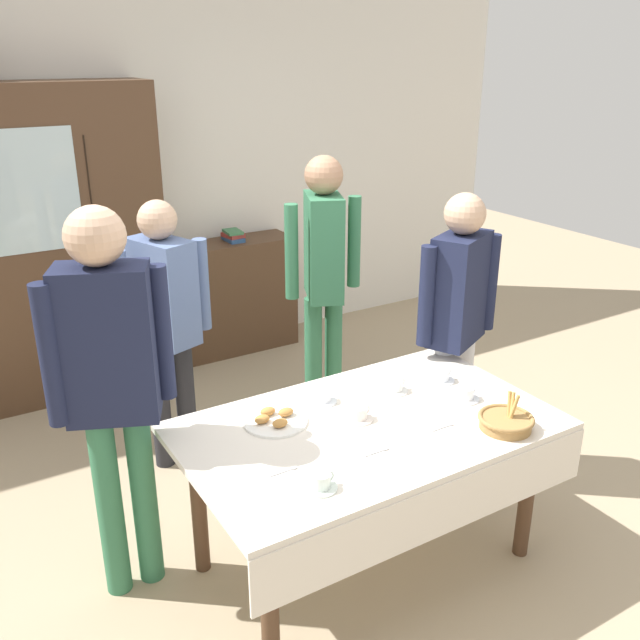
{
  "coord_description": "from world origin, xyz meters",
  "views": [
    {
      "loc": [
        -1.55,
        -2.35,
        2.26
      ],
      "look_at": [
        0.0,
        0.2,
        1.09
      ],
      "focal_mm": 38.87,
      "sensor_mm": 36.0,
      "label": 1
    }
  ],
  "objects_px": {
    "tea_cup_far_right": "(321,482)",
    "person_by_cabinet": "(457,310)",
    "dining_table": "(372,447)",
    "tea_cup_back_edge": "(395,386)",
    "pastry_plate": "(275,420)",
    "person_beside_shelf": "(324,266)",
    "person_behind_table_left": "(111,371)",
    "person_behind_table_right": "(165,312)",
    "tea_cup_mid_left": "(359,414)",
    "bread_basket": "(506,421)",
    "bookshelf_low": "(236,295)",
    "book_stack": "(233,236)",
    "wall_cabinet": "(30,250)",
    "tea_cup_near_left": "(442,376)",
    "spoon_near_left": "(288,470)",
    "spoon_center": "(446,426)",
    "tea_cup_front_edge": "(323,397)",
    "spoon_near_right": "(381,450)"
  },
  "relations": [
    {
      "from": "tea_cup_far_right",
      "to": "tea_cup_back_edge",
      "type": "bearing_deg",
      "value": 34.4
    },
    {
      "from": "book_stack",
      "to": "spoon_center",
      "type": "bearing_deg",
      "value": -95.82
    },
    {
      "from": "dining_table",
      "to": "bread_basket",
      "type": "distance_m",
      "value": 0.59
    },
    {
      "from": "dining_table",
      "to": "person_by_cabinet",
      "type": "bearing_deg",
      "value": 27.45
    },
    {
      "from": "wall_cabinet",
      "to": "tea_cup_back_edge",
      "type": "height_order",
      "value": "wall_cabinet"
    },
    {
      "from": "person_behind_table_left",
      "to": "tea_cup_near_left",
      "type": "bearing_deg",
      "value": -10.01
    },
    {
      "from": "wall_cabinet",
      "to": "tea_cup_near_left",
      "type": "bearing_deg",
      "value": -58.94
    },
    {
      "from": "person_beside_shelf",
      "to": "person_by_cabinet",
      "type": "bearing_deg",
      "value": -70.31
    },
    {
      "from": "dining_table",
      "to": "pastry_plate",
      "type": "height_order",
      "value": "pastry_plate"
    },
    {
      "from": "tea_cup_mid_left",
      "to": "person_behind_table_right",
      "type": "xyz_separation_m",
      "value": [
        -0.43,
        1.23,
        0.16
      ]
    },
    {
      "from": "tea_cup_near_left",
      "to": "tea_cup_far_right",
      "type": "relative_size",
      "value": 1.0
    },
    {
      "from": "tea_cup_mid_left",
      "to": "person_beside_shelf",
      "type": "relative_size",
      "value": 0.08
    },
    {
      "from": "book_stack",
      "to": "person_by_cabinet",
      "type": "distance_m",
      "value": 2.21
    },
    {
      "from": "wall_cabinet",
      "to": "spoon_near_left",
      "type": "relative_size",
      "value": 17.46
    },
    {
      "from": "dining_table",
      "to": "book_stack",
      "type": "distance_m",
      "value": 2.71
    },
    {
      "from": "wall_cabinet",
      "to": "pastry_plate",
      "type": "height_order",
      "value": "wall_cabinet"
    },
    {
      "from": "dining_table",
      "to": "tea_cup_far_right",
      "type": "height_order",
      "value": "tea_cup_far_right"
    },
    {
      "from": "wall_cabinet",
      "to": "bread_basket",
      "type": "height_order",
      "value": "wall_cabinet"
    },
    {
      "from": "book_stack",
      "to": "person_behind_table_left",
      "type": "bearing_deg",
      "value": -124.89
    },
    {
      "from": "dining_table",
      "to": "spoon_near_left",
      "type": "relative_size",
      "value": 13.63
    },
    {
      "from": "bread_basket",
      "to": "bookshelf_low",
      "type": "bearing_deg",
      "value": 88.48
    },
    {
      "from": "dining_table",
      "to": "tea_cup_back_edge",
      "type": "xyz_separation_m",
      "value": [
        0.28,
        0.22,
        0.13
      ]
    },
    {
      "from": "bread_basket",
      "to": "person_beside_shelf",
      "type": "distance_m",
      "value": 1.64
    },
    {
      "from": "tea_cup_back_edge",
      "to": "tea_cup_mid_left",
      "type": "bearing_deg",
      "value": -155.79
    },
    {
      "from": "bread_basket",
      "to": "pastry_plate",
      "type": "bearing_deg",
      "value": 145.96
    },
    {
      "from": "person_behind_table_right",
      "to": "tea_cup_mid_left",
      "type": "bearing_deg",
      "value": -70.65
    },
    {
      "from": "wall_cabinet",
      "to": "tea_cup_mid_left",
      "type": "height_order",
      "value": "wall_cabinet"
    },
    {
      "from": "dining_table",
      "to": "person_behind_table_right",
      "type": "relative_size",
      "value": 1.05
    },
    {
      "from": "tea_cup_near_left",
      "to": "spoon_near_right",
      "type": "height_order",
      "value": "tea_cup_near_left"
    },
    {
      "from": "person_behind_table_right",
      "to": "spoon_near_left",
      "type": "bearing_deg",
      "value": -90.94
    },
    {
      "from": "tea_cup_back_edge",
      "to": "person_beside_shelf",
      "type": "height_order",
      "value": "person_beside_shelf"
    },
    {
      "from": "book_stack",
      "to": "tea_cup_mid_left",
      "type": "bearing_deg",
      "value": -102.67
    },
    {
      "from": "tea_cup_back_edge",
      "to": "person_behind_table_left",
      "type": "height_order",
      "value": "person_behind_table_left"
    },
    {
      "from": "wall_cabinet",
      "to": "tea_cup_back_edge",
      "type": "distance_m",
      "value": 2.67
    },
    {
      "from": "bread_basket",
      "to": "person_beside_shelf",
      "type": "height_order",
      "value": "person_beside_shelf"
    },
    {
      "from": "bookshelf_low",
      "to": "tea_cup_mid_left",
      "type": "bearing_deg",
      "value": -102.67
    },
    {
      "from": "spoon_near_right",
      "to": "person_by_cabinet",
      "type": "height_order",
      "value": "person_by_cabinet"
    },
    {
      "from": "tea_cup_back_edge",
      "to": "person_behind_table_right",
      "type": "bearing_deg",
      "value": 123.69
    },
    {
      "from": "tea_cup_back_edge",
      "to": "person_behind_table_left",
      "type": "xyz_separation_m",
      "value": [
        -1.25,
        0.24,
        0.29
      ]
    },
    {
      "from": "book_stack",
      "to": "tea_cup_back_edge",
      "type": "height_order",
      "value": "book_stack"
    },
    {
      "from": "dining_table",
      "to": "tea_cup_near_left",
      "type": "relative_size",
      "value": 12.47
    },
    {
      "from": "wall_cabinet",
      "to": "tea_cup_near_left",
      "type": "height_order",
      "value": "wall_cabinet"
    },
    {
      "from": "spoon_near_right",
      "to": "tea_cup_front_edge",
      "type": "bearing_deg",
      "value": 87.89
    },
    {
      "from": "tea_cup_far_right",
      "to": "person_by_cabinet",
      "type": "bearing_deg",
      "value": 29.09
    },
    {
      "from": "tea_cup_back_edge",
      "to": "bookshelf_low",
      "type": "bearing_deg",
      "value": 83.5
    },
    {
      "from": "wall_cabinet",
      "to": "person_by_cabinet",
      "type": "distance_m",
      "value": 2.77
    },
    {
      "from": "pastry_plate",
      "to": "person_beside_shelf",
      "type": "bearing_deg",
      "value": 49.72
    },
    {
      "from": "tea_cup_front_edge",
      "to": "person_behind_table_left",
      "type": "relative_size",
      "value": 0.08
    },
    {
      "from": "tea_cup_far_right",
      "to": "person_behind_table_left",
      "type": "relative_size",
      "value": 0.08
    },
    {
      "from": "tea_cup_front_edge",
      "to": "tea_cup_back_edge",
      "type": "relative_size",
      "value": 1.0
    }
  ]
}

